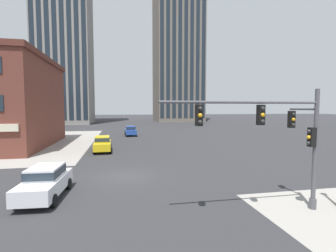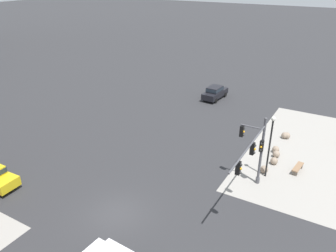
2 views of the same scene
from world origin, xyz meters
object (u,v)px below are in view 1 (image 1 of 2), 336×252
(traffic_signal_main, at_px, (283,133))
(car_main_northbound_far, at_px, (45,181))
(car_parked_curb, at_px, (131,130))
(car_cross_eastbound, at_px, (103,143))

(traffic_signal_main, height_order, car_main_northbound_far, traffic_signal_main)
(car_parked_curb, bearing_deg, car_cross_eastbound, -103.74)
(car_main_northbound_far, bearing_deg, car_cross_eastbound, 81.67)
(traffic_signal_main, relative_size, car_main_northbound_far, 1.68)
(traffic_signal_main, xyz_separation_m, car_parked_curb, (-5.65, 32.92, -2.73))
(car_main_northbound_far, distance_m, car_cross_eastbound, 14.10)
(traffic_signal_main, bearing_deg, car_parked_curb, 99.75)
(traffic_signal_main, distance_m, car_main_northbound_far, 12.33)
(traffic_signal_main, height_order, car_parked_curb, traffic_signal_main)
(car_main_northbound_far, distance_m, car_parked_curb, 29.65)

